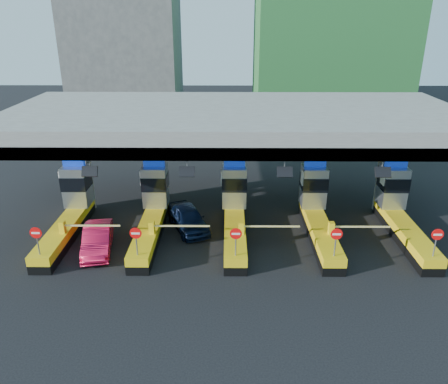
{
  "coord_description": "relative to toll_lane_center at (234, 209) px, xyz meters",
  "views": [
    {
      "loc": [
        -0.42,
        -23.94,
        12.33
      ],
      "look_at": [
        -0.63,
        0.0,
        2.6
      ],
      "focal_mm": 35.0,
      "sensor_mm": 36.0,
      "label": 1
    }
  ],
  "objects": [
    {
      "name": "red_car",
      "position": [
        -7.71,
        -2.67,
        -0.71
      ],
      "size": [
        2.19,
        4.37,
        1.38
      ],
      "primitive_type": "imported",
      "rotation": [
        0.0,
        0.0,
        0.18
      ],
      "color": "red",
      "rests_on": "ground"
    },
    {
      "name": "toll_lane_right",
      "position": [
        5.0,
        0.0,
        0.0
      ],
      "size": [
        4.43,
        8.0,
        4.16
      ],
      "color": "black",
      "rests_on": "ground"
    },
    {
      "name": "toll_lane_far_left",
      "position": [
        -10.0,
        0.0,
        0.0
      ],
      "size": [
        4.43,
        8.0,
        4.16
      ],
      "color": "black",
      "rests_on": "ground"
    },
    {
      "name": "bg_building_concrete",
      "position": [
        -14.0,
        35.72,
        7.6
      ],
      "size": [
        14.0,
        10.0,
        18.0
      ],
      "primitive_type": "cube",
      "color": "#4C4C49",
      "rests_on": "ground"
    },
    {
      "name": "toll_lane_left",
      "position": [
        -5.0,
        0.0,
        0.0
      ],
      "size": [
        4.43,
        8.0,
        4.16
      ],
      "color": "black",
      "rests_on": "ground"
    },
    {
      "name": "ground",
      "position": [
        -0.0,
        -0.28,
        -1.4
      ],
      "size": [
        120.0,
        120.0,
        0.0
      ],
      "primitive_type": "plane",
      "color": "black",
      "rests_on": "ground"
    },
    {
      "name": "toll_canopy",
      "position": [
        -0.0,
        2.59,
        4.74
      ],
      "size": [
        28.0,
        12.09,
        7.0
      ],
      "color": "slate",
      "rests_on": "ground"
    },
    {
      "name": "toll_lane_far_right",
      "position": [
        10.0,
        0.0,
        0.0
      ],
      "size": [
        4.43,
        8.0,
        4.16
      ],
      "color": "black",
      "rests_on": "ground"
    },
    {
      "name": "bg_building_scaffold",
      "position": [
        12.0,
        31.72,
        12.6
      ],
      "size": [
        18.0,
        12.0,
        28.0
      ],
      "primitive_type": "cube",
      "color": "#1E5926",
      "rests_on": "ground"
    },
    {
      "name": "toll_lane_center",
      "position": [
        0.0,
        0.0,
        0.0
      ],
      "size": [
        4.43,
        8.0,
        4.16
      ],
      "color": "black",
      "rests_on": "ground"
    },
    {
      "name": "van",
      "position": [
        -2.85,
        0.01,
        -0.66
      ],
      "size": [
        3.3,
        4.67,
        1.48
      ],
      "primitive_type": "imported",
      "rotation": [
        0.0,
        0.0,
        0.4
      ],
      "color": "black",
      "rests_on": "ground"
    }
  ]
}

